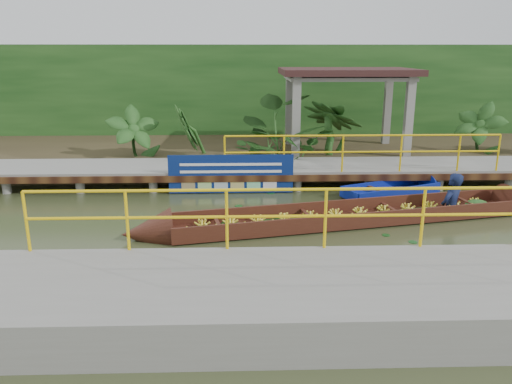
{
  "coord_description": "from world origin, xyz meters",
  "views": [
    {
      "loc": [
        -0.56,
        -10.68,
        3.79
      ],
      "look_at": [
        -0.22,
        0.5,
        0.6
      ],
      "focal_mm": 35.0,
      "sensor_mm": 36.0,
      "label": 1
    }
  ],
  "objects": [
    {
      "name": "far_dock",
      "position": [
        0.02,
        3.43,
        0.48
      ],
      "size": [
        16.0,
        2.06,
        1.66
      ],
      "color": "slate",
      "rests_on": "ground"
    },
    {
      "name": "vendor_boat",
      "position": [
        2.32,
        0.11,
        0.25
      ],
      "size": [
        10.16,
        3.08,
        2.26
      ],
      "rotation": [
        0.0,
        0.0,
        0.21
      ],
      "color": "#3C1910",
      "rests_on": "ground"
    },
    {
      "name": "foliage_backdrop",
      "position": [
        0.0,
        10.0,
        2.0
      ],
      "size": [
        30.0,
        0.8,
        4.0
      ],
      "primitive_type": "cube",
      "color": "#173F14",
      "rests_on": "ground"
    },
    {
      "name": "pavilion",
      "position": [
        3.0,
        6.3,
        2.82
      ],
      "size": [
        4.4,
        3.0,
        3.0
      ],
      "color": "slate",
      "rests_on": "ground"
    },
    {
      "name": "moored_blue_boat",
      "position": [
        4.14,
        2.38,
        0.13
      ],
      "size": [
        3.2,
        1.96,
        0.75
      ],
      "rotation": [
        0.0,
        0.0,
        0.4
      ],
      "color": "navy",
      "rests_on": "ground"
    },
    {
      "name": "land_strip",
      "position": [
        0.0,
        7.5,
        0.23
      ],
      "size": [
        30.0,
        8.0,
        0.45
      ],
      "primitive_type": "cube",
      "color": "#312818",
      "rests_on": "ground"
    },
    {
      "name": "near_dock",
      "position": [
        1.0,
        -4.2,
        0.3
      ],
      "size": [
        18.0,
        2.4,
        1.73
      ],
      "color": "slate",
      "rests_on": "ground"
    },
    {
      "name": "ground",
      "position": [
        0.0,
        0.0,
        0.0
      ],
      "size": [
        80.0,
        80.0,
        0.0
      ],
      "primitive_type": "plane",
      "color": "#2E351A",
      "rests_on": "ground"
    },
    {
      "name": "blue_banner",
      "position": [
        -0.84,
        2.48,
        0.56
      ],
      "size": [
        3.39,
        0.04,
        1.06
      ],
      "color": "navy",
      "rests_on": "ground"
    },
    {
      "name": "tropical_plants",
      "position": [
        2.25,
        5.3,
        1.51
      ],
      "size": [
        14.7,
        1.7,
        2.13
      ],
      "color": "#173F14",
      "rests_on": "ground"
    }
  ]
}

